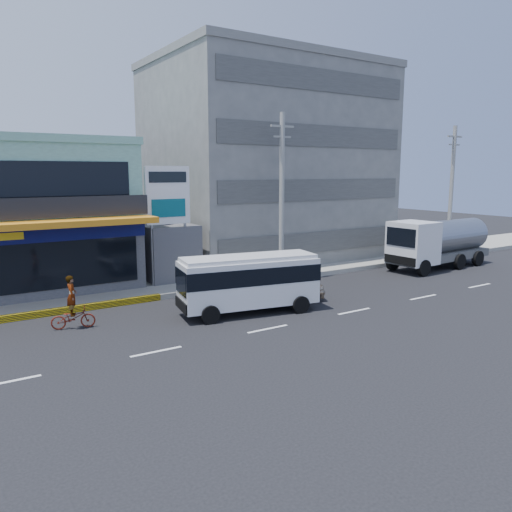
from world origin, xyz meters
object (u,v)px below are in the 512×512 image
Objects in this scene: tanker_truck at (437,242)px; motorcycle_rider at (73,311)px; utility_pole_near at (282,196)px; satellite_dish at (164,223)px; shop_building at (9,219)px; concrete_building at (266,166)px; sedan at (278,286)px; billboard at (168,202)px; minibus at (249,279)px; utility_pole_far at (451,191)px.

tanker_truck reaches higher than motorcycle_rider.
tanker_truck is (11.42, -2.46, -3.34)m from utility_pole_near.
satellite_dish reaches higher than tanker_truck.
shop_building is 5.38× the size of motorcycle_rider.
sedan is at bearing -121.23° from concrete_building.
concrete_building is at bearing 126.40° from tanker_truck.
concrete_building reaches higher than billboard.
satellite_dish is 0.15× the size of utility_pole_near.
billboard is at bearing 45.32° from sedan.
minibus is 16.92m from tanker_truck.
utility_pole_far is 22.16m from minibus.
shop_building is 27.05m from tanker_truck.
tanker_truck is at bearing -70.16° from sedan.
utility_pole_near is (14.00, -6.55, 1.15)m from shop_building.
utility_pole_far reaches higher than sedan.
concrete_building is at bearing 21.80° from satellite_dish.
sedan is (-7.00, -11.54, -6.18)m from concrete_building.
satellite_dish is 0.15× the size of utility_pole_far.
minibus is (8.66, -11.38, -2.37)m from shop_building.
concrete_building reaches higher than tanker_truck.
utility_pole_near is at bearing 167.84° from tanker_truck.
concrete_building is at bearing 28.92° from billboard.
utility_pole_far is at bearing 5.62° from motorcycle_rider.
shop_building is 2.58× the size of sedan.
motorcycle_rider is at bearing -167.57° from utility_pole_near.
concrete_building is 3.33× the size of sedan.
utility_pole_near is 13.93m from motorcycle_rider.
satellite_dish is 0.65× the size of motorcycle_rider.
billboard reaches higher than tanker_truck.
motorcycle_rider is at bearing 97.65° from sedan.
utility_pole_far is 1.16× the size of tanker_truck.
billboard is at bearing 175.43° from utility_pole_far.
sedan is at bearing -43.64° from shop_building.
concrete_building is at bearing 3.35° from shop_building.
minibus is (-5.34, -4.83, -3.52)m from utility_pole_near.
minibus is at bearing -14.70° from motorcycle_rider.
billboard is 22.57m from utility_pole_far.
motorcycle_rider is at bearing -83.40° from shop_building.
motorcycle_rider is at bearing -148.30° from concrete_building.
utility_pole_far is at bearing 28.23° from tanker_truck.
concrete_building is 10.67× the size of satellite_dish.
shop_building is 9.99m from motorcycle_rider.
billboard is at bearing -32.32° from shop_building.
motorcycle_rider is (-6.91, -6.45, -2.82)m from satellite_dish.
billboard is at bearing 166.62° from tanker_truck.
motorcycle_rider is at bearing -137.00° from satellite_dish.
shop_building is 1.24× the size of utility_pole_near.
concrete_building is 14.85m from sedan.
shop_building is at bearing 147.68° from billboard.
billboard reaches higher than satellite_dish.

